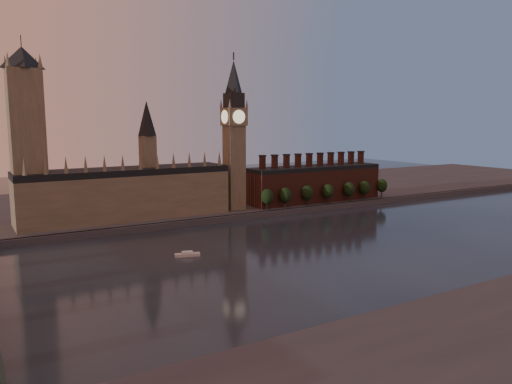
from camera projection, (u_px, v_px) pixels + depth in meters
ground at (321, 251)px, 252.52m from camera, size 900.00×900.00×0.00m
north_bank at (184, 200)px, 403.44m from camera, size 900.00×182.00×4.00m
palace_of_westminster at (127, 191)px, 314.28m from camera, size 130.00×30.30×74.00m
victoria_tower at (27, 132)px, 280.73m from camera, size 24.00×24.00×108.00m
big_ben at (234, 133)px, 342.88m from camera, size 15.00×15.00×107.00m
chimney_block at (314, 183)px, 384.04m from camera, size 110.00×25.00×37.00m
embankment_tree_0 at (267, 196)px, 344.84m from camera, size 8.60×8.60×14.88m
embankment_tree_1 at (285, 195)px, 351.47m from camera, size 8.60×8.60×14.88m
embankment_tree_2 at (307, 193)px, 362.76m from camera, size 8.60×8.60×14.88m
embankment_tree_3 at (328, 191)px, 370.84m from camera, size 8.60×8.60×14.88m
embankment_tree_4 at (349, 189)px, 381.50m from camera, size 8.60×8.60×14.88m
embankment_tree_5 at (364, 187)px, 390.37m from camera, size 8.60×8.60×14.88m
embankment_tree_6 at (382, 186)px, 401.29m from camera, size 8.60×8.60×14.88m
river_boat at (187, 254)px, 243.21m from camera, size 12.66×6.73×2.44m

